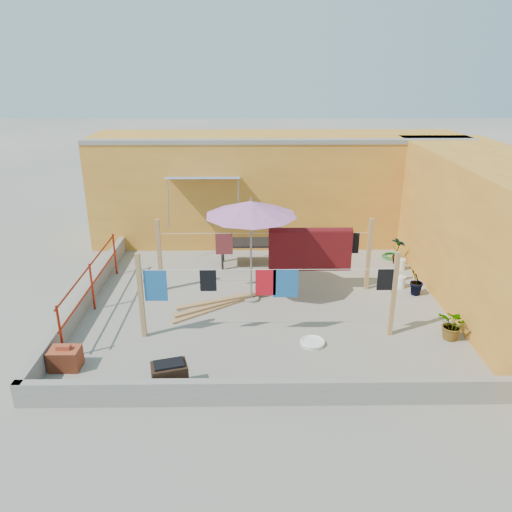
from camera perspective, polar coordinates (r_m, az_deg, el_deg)
name	(u,v)px	position (r m, az deg, el deg)	size (l,w,h in m)	color
ground	(265,304)	(11.54, 1.06, -5.50)	(80.00, 80.00, 0.00)	#9E998E
wall_back	(277,187)	(15.43, 2.43, 7.84)	(11.00, 3.27, 3.21)	gold
wall_right	(502,237)	(12.23, 26.27, 1.92)	(2.40, 9.00, 3.20)	gold
parapet_front	(272,392)	(8.37, 1.84, -15.27)	(8.30, 0.16, 0.44)	gray
parapet_left	(86,296)	(12.03, -18.81, -4.39)	(0.16, 7.30, 0.44)	gray
red_railing	(91,280)	(11.58, -18.31, -2.60)	(0.05, 4.20, 1.10)	maroon
clothesline_rig	(303,254)	(11.72, 5.35, 0.25)	(5.09, 2.35, 1.80)	tan
patio_umbrella	(251,209)	(10.93, -0.58, 5.39)	(2.16, 2.16, 2.46)	gray
outdoor_table	(246,244)	(13.44, -1.11, 1.39)	(1.48, 0.76, 0.69)	black
brick_stack	(65,358)	(9.83, -20.97, -10.86)	(0.55, 0.40, 0.47)	#AB4727
lumber_pile	(218,304)	(11.41, -4.33, -5.48)	(2.12, 1.45, 0.14)	tan
brazier	(170,377)	(8.76, -9.82, -13.43)	(0.68, 0.54, 0.53)	#321D13
white_basin	(313,342)	(10.03, 6.48, -9.78)	(0.49, 0.49, 0.09)	white
water_jug_a	(401,264)	(13.89, 16.24, -0.91)	(0.22, 0.22, 0.34)	white
water_jug_b	(401,282)	(12.79, 16.23, -2.85)	(0.22, 0.22, 0.34)	white
green_hose	(392,256)	(14.72, 15.26, -0.01)	(0.56, 0.56, 0.08)	#1A7821
plant_back_a	(322,242)	(14.48, 7.50, 1.59)	(0.65, 0.56, 0.72)	#1D5017
plant_back_b	(330,248)	(14.13, 8.41, 0.91)	(0.37, 0.37, 0.66)	#1D5017
plant_right_a	(398,250)	(14.17, 15.89, 0.62)	(0.41, 0.28, 0.78)	#1D5017
plant_right_b	(416,282)	(12.41, 17.82, -2.79)	(0.39, 0.31, 0.70)	#1D5017
plant_right_c	(453,325)	(10.75, 21.64, -7.33)	(0.58, 0.50, 0.64)	#1D5017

